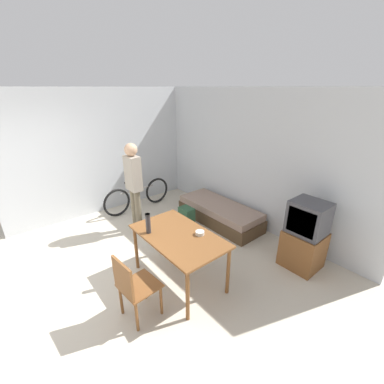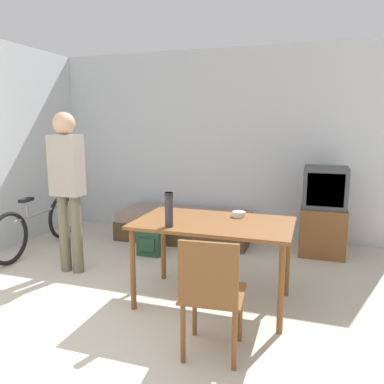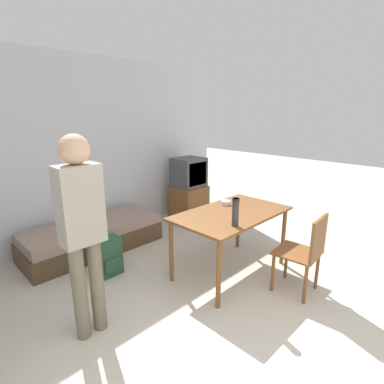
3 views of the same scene
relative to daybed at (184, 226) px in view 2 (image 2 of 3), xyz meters
name	(u,v)px [view 2 (image 2 of 3)]	position (x,y,z in m)	size (l,w,h in m)	color
ground_plane	(44,380)	(0.13, -3.14, -0.20)	(20.00, 20.00, 0.00)	beige
wall_back	(203,144)	(0.13, 0.49, 1.15)	(5.50, 0.06, 2.70)	silver
daybed	(184,226)	(0.00, 0.00, 0.00)	(1.89, 0.75, 0.41)	#4C3823
tv	(323,213)	(1.88, -0.02, 0.34)	(0.55, 0.53, 1.12)	brown
dining_table	(214,230)	(0.89, -1.74, 0.49)	(1.40, 0.83, 0.78)	brown
wooden_chair	(211,291)	(1.10, -2.58, 0.31)	(0.47, 0.47, 0.90)	brown
bicycle	(38,226)	(-1.67, -1.03, 0.13)	(0.14, 1.71, 0.73)	black
person_standing	(67,180)	(-0.81, -1.52, 0.84)	(0.34, 0.24, 1.77)	#6B604C
thermos_flask	(169,208)	(0.58, -2.03, 0.74)	(0.07, 0.07, 0.30)	#2D2D33
mate_bowl	(239,214)	(1.08, -1.50, 0.60)	(0.13, 0.13, 0.05)	beige
backpack	(150,237)	(-0.20, -0.74, 0.03)	(0.30, 0.24, 0.47)	#284C33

